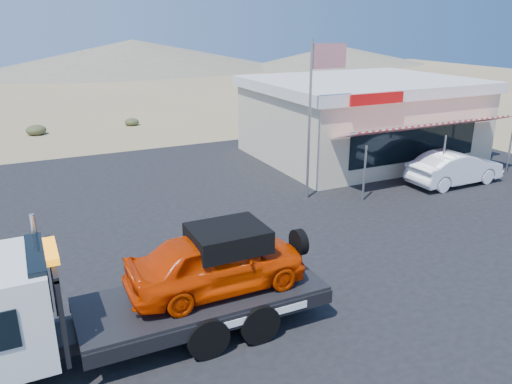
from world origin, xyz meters
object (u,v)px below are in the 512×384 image
tow_truck (136,287)px  jerky_store (360,118)px  flagpole (315,102)px  white_sedan (455,168)px

tow_truck → jerky_store: bearing=38.2°
flagpole → jerky_store: bearing=38.8°
white_sedan → jerky_store: 5.85m
jerky_store → flagpole: (-5.57, -4.47, 1.77)m
white_sedan → jerky_store: size_ratio=0.41×
tow_truck → white_sedan: tow_truck is taller
tow_truck → flagpole: bearing=37.9°
tow_truck → white_sedan: 15.65m
flagpole → white_sedan: bearing=-10.5°
white_sedan → flagpole: (-6.35, 1.18, 3.04)m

